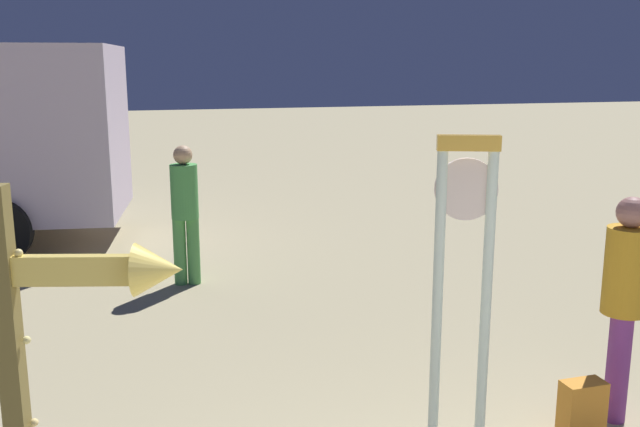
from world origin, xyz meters
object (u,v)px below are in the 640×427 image
standing_clock (463,265)px  person_distant (185,208)px  arrow_sign (71,342)px  person_near_clock (624,297)px  backpack (581,413)px

standing_clock → person_distant: size_ratio=1.29×
arrow_sign → person_near_clock: (3.82, 0.80, -0.41)m
person_near_clock → backpack: person_near_clock is taller
standing_clock → backpack: size_ratio=4.63×
standing_clock → person_near_clock: bearing=4.2°
arrow_sign → person_near_clock: 3.93m
standing_clock → backpack: standing_clock is taller
arrow_sign → backpack: (3.30, 0.52, -1.13)m
backpack → arrow_sign: bearing=-171.0°
standing_clock → arrow_sign: 2.52m
person_distant → standing_clock: bearing=-72.5°
backpack → person_distant: 5.14m
backpack → person_distant: size_ratio=0.28×
standing_clock → person_distant: 4.61m
arrow_sign → backpack: bearing=9.0°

